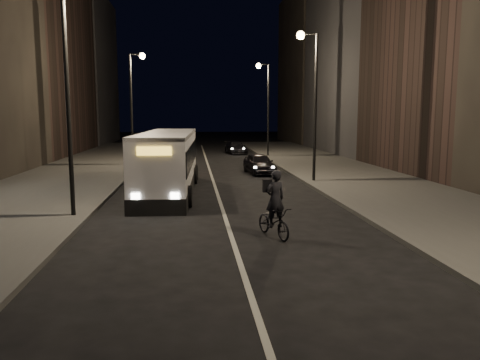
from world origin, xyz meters
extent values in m
plane|color=black|center=(0.00, 0.00, 0.00)|extent=(180.00, 180.00, 0.00)
cube|color=#3E3E3B|center=(8.50, 14.00, 0.08)|extent=(7.00, 70.00, 0.16)
cube|color=#3E3E3B|center=(-8.50, 14.00, 0.08)|extent=(7.00, 70.00, 0.16)
cube|color=black|center=(16.00, 27.50, 10.50)|extent=(8.00, 61.00, 21.00)
cube|color=black|center=(-16.00, 28.50, 11.00)|extent=(8.00, 61.00, 22.00)
cylinder|color=black|center=(5.60, 12.00, 4.16)|extent=(0.16, 0.16, 8.00)
cube|color=black|center=(5.15, 12.00, 8.16)|extent=(0.90, 0.08, 0.08)
sphere|color=#FFD18C|center=(4.70, 12.00, 8.06)|extent=(0.44, 0.44, 0.44)
cylinder|color=black|center=(5.60, 28.00, 4.16)|extent=(0.16, 0.16, 8.00)
cube|color=black|center=(5.15, 28.00, 8.16)|extent=(0.90, 0.08, 0.08)
sphere|color=#FFD18C|center=(4.70, 28.00, 8.06)|extent=(0.44, 0.44, 0.44)
cylinder|color=black|center=(-5.60, 4.00, 4.16)|extent=(0.16, 0.16, 8.00)
cylinder|color=black|center=(-5.60, 22.00, 4.16)|extent=(0.16, 0.16, 8.00)
cube|color=black|center=(-5.15, 22.00, 8.16)|extent=(0.90, 0.08, 0.08)
sphere|color=#FFD18C|center=(-4.70, 22.00, 8.06)|extent=(0.44, 0.44, 0.44)
cube|color=white|center=(-2.37, 9.69, 1.47)|extent=(2.77, 11.13, 2.94)
cube|color=black|center=(-2.37, 9.69, 1.89)|extent=(2.83, 10.76, 1.06)
cube|color=white|center=(-2.37, 9.69, 2.90)|extent=(2.79, 11.13, 0.17)
cube|color=gold|center=(-2.61, 4.17, 2.48)|extent=(1.29, 0.17, 0.32)
cylinder|color=black|center=(-3.69, 5.88, 0.46)|extent=(0.36, 0.93, 0.92)
cylinder|color=black|center=(-1.39, 5.78, 0.46)|extent=(0.36, 0.93, 0.92)
cylinder|color=black|center=(-3.37, 13.23, 0.46)|extent=(0.36, 0.93, 0.92)
cylinder|color=black|center=(-1.07, 13.13, 0.46)|extent=(0.36, 0.93, 0.92)
imported|color=black|center=(1.33, 0.73, 0.49)|extent=(1.25, 1.98, 0.98)
imported|color=black|center=(1.33, 0.53, 1.26)|extent=(0.76, 0.62, 1.79)
imported|color=black|center=(3.15, 16.47, 0.66)|extent=(1.97, 4.05, 1.33)
imported|color=#303032|center=(-3.35, 23.49, 0.68)|extent=(1.61, 4.17, 1.36)
imported|color=black|center=(3.09, 32.07, 0.59)|extent=(2.18, 4.28, 1.19)
camera|label=1|loc=(-1.21, -13.48, 3.85)|focal=35.00mm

